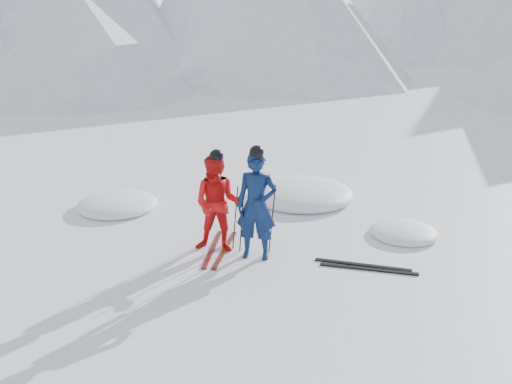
# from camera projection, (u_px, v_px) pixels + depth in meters

# --- Properties ---
(ground) EXTENTS (160.00, 160.00, 0.00)m
(ground) POSITION_uv_depth(u_px,v_px,m) (348.00, 264.00, 9.71)
(ground) COLOR white
(ground) RESTS_ON ground
(skier_blue) EXTENTS (0.74, 0.50, 2.01)m
(skier_blue) POSITION_uv_depth(u_px,v_px,m) (257.00, 206.00, 9.67)
(skier_blue) COLOR #0B1D47
(skier_blue) RESTS_ON ground
(skier_red) EXTENTS (0.92, 0.72, 1.86)m
(skier_red) POSITION_uv_depth(u_px,v_px,m) (218.00, 204.00, 9.98)
(skier_red) COLOR red
(skier_red) RESTS_ON ground
(pole_blue_left) EXTENTS (0.13, 0.09, 1.34)m
(pole_blue_left) POSITION_uv_depth(u_px,v_px,m) (242.00, 219.00, 9.97)
(pole_blue_left) COLOR black
(pole_blue_left) RESTS_ON ground
(pole_blue_right) EXTENTS (0.13, 0.08, 1.34)m
(pole_blue_right) POSITION_uv_depth(u_px,v_px,m) (272.00, 219.00, 9.97)
(pole_blue_right) COLOR black
(pole_blue_right) RESTS_ON ground
(pole_red_left) EXTENTS (0.12, 0.10, 1.24)m
(pole_red_left) POSITION_uv_depth(u_px,v_px,m) (206.00, 214.00, 10.36)
(pole_red_left) COLOR black
(pole_red_left) RESTS_ON ground
(pole_red_right) EXTENTS (0.12, 0.09, 1.24)m
(pole_red_right) POSITION_uv_depth(u_px,v_px,m) (235.00, 218.00, 10.17)
(pole_red_right) COLOR black
(pole_red_right) RESTS_ON ground
(ski_worn_left) EXTENTS (0.19, 1.70, 0.03)m
(ski_worn_left) POSITION_uv_depth(u_px,v_px,m) (212.00, 249.00, 10.29)
(ski_worn_left) COLOR black
(ski_worn_left) RESTS_ON ground
(ski_worn_right) EXTENTS (0.11, 1.70, 0.03)m
(ski_worn_right) POSITION_uv_depth(u_px,v_px,m) (225.00, 250.00, 10.26)
(ski_worn_right) COLOR black
(ski_worn_right) RESTS_ON ground
(ski_loose_a) EXTENTS (1.70, 0.27, 0.03)m
(ski_loose_a) POSITION_uv_depth(u_px,v_px,m) (363.00, 265.00, 9.64)
(ski_loose_a) COLOR black
(ski_loose_a) RESTS_ON ground
(ski_loose_b) EXTENTS (1.70, 0.21, 0.03)m
(ski_loose_b) POSITION_uv_depth(u_px,v_px,m) (369.00, 269.00, 9.49)
(ski_loose_b) COLOR black
(ski_loose_b) RESTS_ON ground
(snow_lumps) EXTENTS (10.34, 6.72, 0.55)m
(snow_lumps) POSITION_uv_depth(u_px,v_px,m) (281.00, 210.00, 12.36)
(snow_lumps) COLOR white
(snow_lumps) RESTS_ON ground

